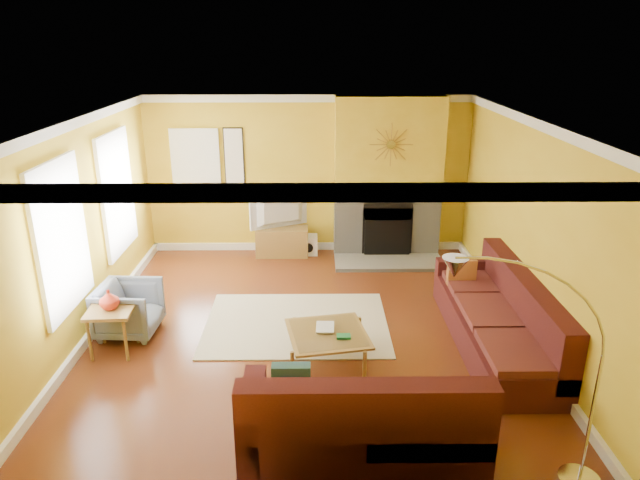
{
  "coord_description": "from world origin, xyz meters",
  "views": [
    {
      "loc": [
        0.1,
        -6.58,
        3.61
      ],
      "look_at": [
        0.18,
        0.4,
        1.1
      ],
      "focal_mm": 32.0,
      "sensor_mm": 36.0,
      "label": 1
    }
  ],
  "objects_px": {
    "media_console": "(282,242)",
    "armchair": "(129,309)",
    "coffee_table": "(328,345)",
    "sectional_sofa": "(401,330)",
    "arc_lamp": "(528,380)",
    "side_table": "(113,330)"
  },
  "relations": [
    {
      "from": "coffee_table",
      "to": "arc_lamp",
      "type": "xyz_separation_m",
      "value": [
        1.54,
        -2.03,
        0.86
      ]
    },
    {
      "from": "armchair",
      "to": "side_table",
      "type": "height_order",
      "value": "armchair"
    },
    {
      "from": "sectional_sofa",
      "to": "armchair",
      "type": "height_order",
      "value": "sectional_sofa"
    },
    {
      "from": "sectional_sofa",
      "to": "coffee_table",
      "type": "relative_size",
      "value": 4.16
    },
    {
      "from": "sectional_sofa",
      "to": "arc_lamp",
      "type": "xyz_separation_m",
      "value": [
        0.7,
        -1.88,
        0.59
      ]
    },
    {
      "from": "coffee_table",
      "to": "media_console",
      "type": "height_order",
      "value": "media_console"
    },
    {
      "from": "coffee_table",
      "to": "side_table",
      "type": "xyz_separation_m",
      "value": [
        -2.56,
        0.19,
        0.11
      ]
    },
    {
      "from": "sectional_sofa",
      "to": "arc_lamp",
      "type": "distance_m",
      "value": 2.1
    },
    {
      "from": "coffee_table",
      "to": "armchair",
      "type": "bearing_deg",
      "value": 165.45
    },
    {
      "from": "armchair",
      "to": "arc_lamp",
      "type": "distance_m",
      "value": 4.9
    },
    {
      "from": "coffee_table",
      "to": "media_console",
      "type": "xyz_separation_m",
      "value": [
        -0.71,
        3.4,
        0.07
      ]
    },
    {
      "from": "arc_lamp",
      "to": "sectional_sofa",
      "type": "bearing_deg",
      "value": 110.45
    },
    {
      "from": "sectional_sofa",
      "to": "side_table",
      "type": "height_order",
      "value": "sectional_sofa"
    },
    {
      "from": "media_console",
      "to": "side_table",
      "type": "relative_size",
      "value": 1.55
    },
    {
      "from": "sectional_sofa",
      "to": "side_table",
      "type": "bearing_deg",
      "value": 174.47
    },
    {
      "from": "armchair",
      "to": "arc_lamp",
      "type": "relative_size",
      "value": 0.36
    },
    {
      "from": "coffee_table",
      "to": "arc_lamp",
      "type": "bearing_deg",
      "value": -52.77
    },
    {
      "from": "sectional_sofa",
      "to": "side_table",
      "type": "distance_m",
      "value": 3.42
    },
    {
      "from": "coffee_table",
      "to": "side_table",
      "type": "bearing_deg",
      "value": 175.8
    },
    {
      "from": "armchair",
      "to": "sectional_sofa",
      "type": "bearing_deg",
      "value": -99.95
    },
    {
      "from": "coffee_table",
      "to": "side_table",
      "type": "distance_m",
      "value": 2.57
    },
    {
      "from": "media_console",
      "to": "armchair",
      "type": "relative_size",
      "value": 1.21
    }
  ]
}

